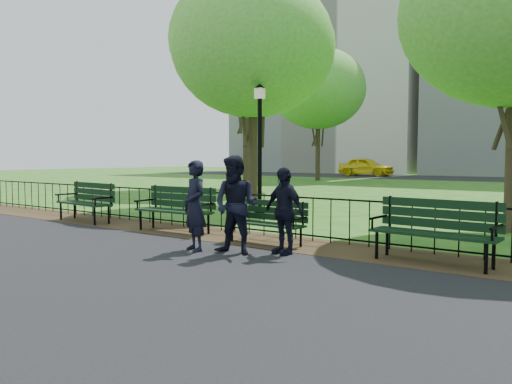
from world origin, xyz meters
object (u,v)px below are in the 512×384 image
Objects in this scene: park_bench_left_a at (177,204)px; taxi at (366,167)px; park_bench_right_a at (436,224)px; tree_near_w at (253,48)px; lamppost at (260,143)px; person_left at (195,206)px; person_mid at (236,205)px; person_right at (284,211)px; tree_mid_w at (246,40)px; tree_far_w at (318,89)px; park_bench_main at (254,214)px; park_bench_left_b at (88,198)px.

taxi is at bearing 105.32° from park_bench_left_a.
park_bench_right_a is 11.11m from tree_near_w.
taxi is (-9.54, 29.60, -1.28)m from lamppost.
person_mid is (0.79, 0.19, 0.04)m from person_left.
tree_mid_w is at bearing 143.69° from person_right.
tree_near_w is 9.45m from tree_mid_w.
tree_near_w is at bearing 144.27° from person_right.
person_left is 1.08× the size of person_right.
tree_near_w is 9.98m from person_right.
tree_mid_w is 1.18× the size of tree_far_w.
tree_near_w is 5.19× the size of person_right.
park_bench_main is at bearing 94.72° from person_left.
park_bench_main is 0.97× the size of person_mid.
park_bench_left_b is 1.24× the size of person_left.
person_right is at bearing 29.27° from person_mid.
lamppost is 6.69m from person_mid.
person_mid is 1.13× the size of person_right.
tree_near_w is 9.95m from person_mid.
tree_mid_w reaches higher than tree_near_w.
taxi is at bearing 107.40° from park_bench_left_b.
park_bench_left_b is at bearing -166.52° from taxi.
taxi is at bearing 119.16° from park_bench_right_a.
park_bench_left_b is at bearing -178.37° from park_bench_main.
park_bench_left_b is at bearing -175.54° from park_bench_right_a.
park_bench_right_a is 3.29m from person_mid.
tree_mid_w is at bearing 115.64° from park_bench_left_b.
tree_far_w is (-1.77, 10.96, -1.18)m from tree_mid_w.
person_right is at bearing -156.84° from taxi.
park_bench_main is at bearing -5.59° from park_bench_left_a.
lamppost is 6.49m from person_left.
tree_far_w is 28.71m from person_left.
tree_far_w is at bearing 114.47° from lamppost.
tree_mid_w reaches higher than lamppost.
park_bench_left_b is at bearing -171.44° from person_right.
park_bench_left_a is at bearing 145.60° from person_mid.
park_bench_left_a is 1.22× the size of person_left.
lamppost is 0.80× the size of taxi.
park_bench_main is 1.25m from person_right.
person_left is (-0.37, -1.31, 0.25)m from park_bench_main.
park_bench_left_b is at bearing -179.87° from park_bench_left_a.
tree_near_w is 4.58× the size of person_mid.
person_right reaches higher than park_bench_left_b.
park_bench_left_a is at bearing -67.88° from tree_far_w.
person_left is 0.95× the size of person_mid.
person_mid is at bearing -63.76° from tree_far_w.
lamppost is at bearing 143.72° from person_right.
person_left reaches higher than park_bench_left_b.
park_bench_right_a is 1.22× the size of person_left.
park_bench_right_a is at bearing -43.65° from tree_mid_w.
lamppost is (-0.78, 4.29, 1.48)m from park_bench_left_a.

